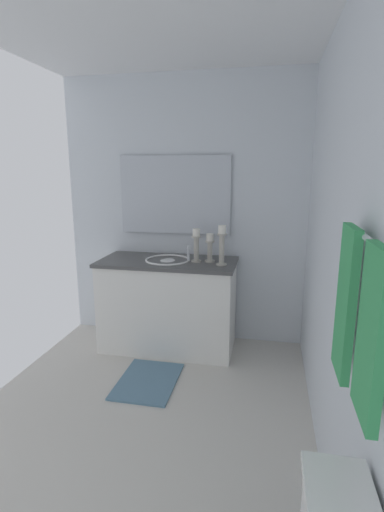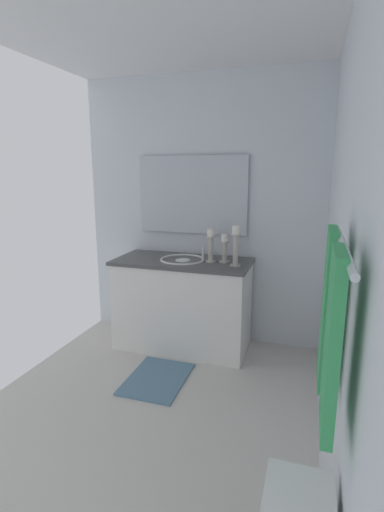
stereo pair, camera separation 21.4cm
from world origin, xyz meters
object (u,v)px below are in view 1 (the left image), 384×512
at_px(candle_holder_tall, 222,244).
at_px(candle_holder_short, 210,247).
at_px(candle_holder_mid, 196,245).
at_px(towel_bar, 371,242).
at_px(sink_basin, 168,265).
at_px(towel_near_vanity, 346,302).
at_px(bath_mat, 148,381).
at_px(vanity_cabinet, 168,304).
at_px(towel_center, 372,335).
at_px(mirror, 175,195).

distance_m(candle_holder_tall, candle_holder_short, 0.16).
bearing_deg(candle_holder_tall, candle_holder_mid, -107.76).
bearing_deg(towel_bar, sink_basin, -149.65).
bearing_deg(towel_near_vanity, bath_mat, -136.02).
relative_size(vanity_cabinet, towel_bar, 1.74).
bearing_deg(sink_basin, towel_center, 27.91).
height_order(candle_holder_tall, towel_near_vanity, towel_near_vanity).
distance_m(towel_near_vanity, bath_mat, 2.01).
distance_m(candle_holder_tall, towel_bar, 2.07).
distance_m(mirror, bath_mat, 1.65).
height_order(sink_basin, towel_near_vanity, towel_near_vanity).
bearing_deg(sink_basin, candle_holder_short, 94.05).
relative_size(vanity_cabinet, candle_holder_tall, 3.63).
bearing_deg(towel_center, candle_holder_short, -160.55).
xyz_separation_m(candle_holder_mid, towel_bar, (1.99, 0.91, 0.43)).
relative_size(candle_holder_short, candle_holder_mid, 0.85).
distance_m(vanity_cabinet, towel_center, 2.57).
bearing_deg(towel_center, vanity_cabinet, -152.06).
xyz_separation_m(sink_basin, bath_mat, (0.62, -0.00, -0.78)).
relative_size(candle_holder_tall, bath_mat, 0.56).
relative_size(sink_basin, mirror, 0.39).
height_order(vanity_cabinet, sink_basin, sink_basin).
bearing_deg(bath_mat, towel_near_vanity, 43.98).
bearing_deg(candle_holder_short, bath_mat, -29.88).
relative_size(sink_basin, candle_holder_tall, 1.20).
bearing_deg(towel_bar, towel_near_vanity, -174.13).
height_order(vanity_cabinet, towel_center, towel_center).
bearing_deg(candle_holder_mid, bath_mat, -22.37).
distance_m(mirror, towel_bar, 2.55).
distance_m(sink_basin, mirror, 0.66).
relative_size(candle_holder_tall, towel_bar, 0.48).
bearing_deg(towel_near_vanity, candle_holder_short, -157.21).
height_order(candle_holder_mid, towel_center, towel_center).
distance_m(candle_holder_short, candle_holder_mid, 0.12).
relative_size(candle_holder_tall, candle_holder_mid, 1.16).
distance_m(candle_holder_short, towel_bar, 2.21).
bearing_deg(candle_holder_short, towel_near_vanity, 22.79).
relative_size(vanity_cabinet, sink_basin, 3.03).
distance_m(sink_basin, towel_bar, 2.39).
distance_m(vanity_cabinet, towel_bar, 2.51).
bearing_deg(candle_holder_mid, candle_holder_tall, 72.24).
xyz_separation_m(sink_basin, candle_holder_mid, (-0.00, 0.26, 0.19)).
distance_m(vanity_cabinet, towel_near_vanity, 2.27).
bearing_deg(vanity_cabinet, towel_center, 27.94).
xyz_separation_m(candle_holder_tall, candle_holder_mid, (-0.07, -0.23, -0.03)).
distance_m(sink_basin, candle_holder_tall, 0.54).
relative_size(mirror, towel_center, 2.17).
height_order(candle_holder_short, towel_bar, towel_bar).
distance_m(candle_holder_tall, candle_holder_mid, 0.24).
bearing_deg(candle_holder_tall, towel_center, 17.44).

